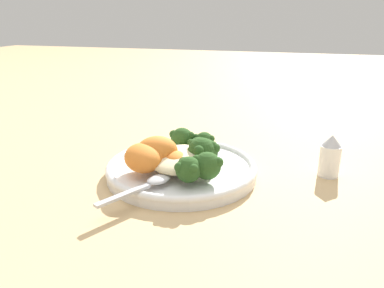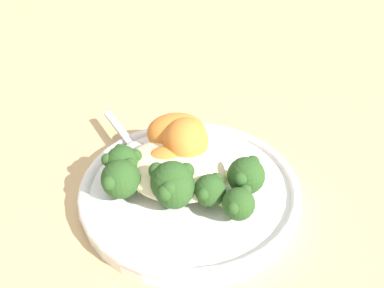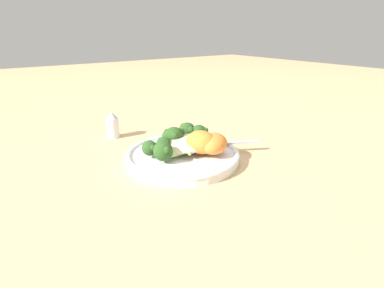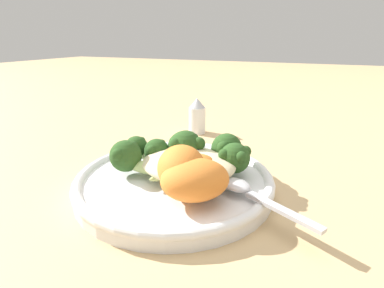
{
  "view_description": "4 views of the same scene",
  "coord_description": "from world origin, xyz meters",
  "px_view_note": "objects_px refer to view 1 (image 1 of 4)",
  "views": [
    {
      "loc": [
        -0.52,
        -0.16,
        0.25
      ],
      "look_at": [
        0.01,
        -0.01,
        0.05
      ],
      "focal_mm": 35.0,
      "sensor_mm": 36.0,
      "label": 1
    },
    {
      "loc": [
        0.16,
        -0.25,
        0.29
      ],
      "look_at": [
        -0.01,
        0.02,
        0.06
      ],
      "focal_mm": 35.0,
      "sensor_mm": 36.0,
      "label": 2
    },
    {
      "loc": [
        0.32,
        0.48,
        0.26
      ],
      "look_at": [
        -0.01,
        0.02,
        0.04
      ],
      "focal_mm": 28.0,
      "sensor_mm": 36.0,
      "label": 3
    },
    {
      "loc": [
        -0.15,
        0.3,
        0.18
      ],
      "look_at": [
        -0.01,
        -0.01,
        0.05
      ],
      "focal_mm": 28.0,
      "sensor_mm": 36.0,
      "label": 4
    }
  ],
  "objects_px": {
    "spoon": "(150,183)",
    "salt_shaker": "(330,156)",
    "broccoli_stalk_1": "(201,165)",
    "sweet_potato_chunk_1": "(143,158)",
    "sweet_potato_chunk_2": "(175,161)",
    "plate": "(181,169)",
    "broccoli_stalk_2": "(200,152)",
    "broccoli_stalk_4": "(194,149)",
    "broccoli_stalk_6": "(181,142)",
    "broccoli_stalk_3": "(199,153)",
    "broccoli_stalk_5": "(199,145)",
    "sweet_potato_chunk_0": "(157,152)",
    "broccoli_stalk_0": "(184,166)",
    "quinoa_mound": "(183,159)"
  },
  "relations": [
    {
      "from": "spoon",
      "to": "salt_shaker",
      "type": "xyz_separation_m",
      "value": [
        0.15,
        -0.24,
        0.01
      ]
    },
    {
      "from": "broccoli_stalk_1",
      "to": "sweet_potato_chunk_1",
      "type": "bearing_deg",
      "value": -144.59
    },
    {
      "from": "sweet_potato_chunk_2",
      "to": "sweet_potato_chunk_1",
      "type": "bearing_deg",
      "value": 110.91
    },
    {
      "from": "plate",
      "to": "broccoli_stalk_2",
      "type": "height_order",
      "value": "broccoli_stalk_2"
    },
    {
      "from": "broccoli_stalk_4",
      "to": "sweet_potato_chunk_1",
      "type": "xyz_separation_m",
      "value": [
        -0.07,
        0.06,
        0.01
      ]
    },
    {
      "from": "broccoli_stalk_2",
      "to": "broccoli_stalk_6",
      "type": "relative_size",
      "value": 0.94
    },
    {
      "from": "broccoli_stalk_3",
      "to": "broccoli_stalk_6",
      "type": "height_order",
      "value": "broccoli_stalk_3"
    },
    {
      "from": "broccoli_stalk_5",
      "to": "sweet_potato_chunk_2",
      "type": "xyz_separation_m",
      "value": [
        -0.08,
        0.01,
        0.0
      ]
    },
    {
      "from": "broccoli_stalk_6",
      "to": "sweet_potato_chunk_0",
      "type": "xyz_separation_m",
      "value": [
        -0.07,
        0.01,
        0.01
      ]
    },
    {
      "from": "broccoli_stalk_2",
      "to": "broccoli_stalk_4",
      "type": "relative_size",
      "value": 1.23
    },
    {
      "from": "broccoli_stalk_5",
      "to": "sweet_potato_chunk_0",
      "type": "xyz_separation_m",
      "value": [
        -0.08,
        0.04,
        0.01
      ]
    },
    {
      "from": "broccoli_stalk_6",
      "to": "sweet_potato_chunk_2",
      "type": "height_order",
      "value": "broccoli_stalk_6"
    },
    {
      "from": "sweet_potato_chunk_1",
      "to": "broccoli_stalk_0",
      "type": "bearing_deg",
      "value": -93.87
    },
    {
      "from": "spoon",
      "to": "sweet_potato_chunk_2",
      "type": "bearing_deg",
      "value": -165.0
    },
    {
      "from": "plate",
      "to": "broccoli_stalk_1",
      "type": "xyz_separation_m",
      "value": [
        -0.04,
        -0.04,
        0.03
      ]
    },
    {
      "from": "sweet_potato_chunk_2",
      "to": "sweet_potato_chunk_0",
      "type": "bearing_deg",
      "value": 81.78
    },
    {
      "from": "broccoli_stalk_0",
      "to": "broccoli_stalk_1",
      "type": "bearing_deg",
      "value": 74.85
    },
    {
      "from": "broccoli_stalk_6",
      "to": "sweet_potato_chunk_2",
      "type": "bearing_deg",
      "value": -172.41
    },
    {
      "from": "quinoa_mound",
      "to": "sweet_potato_chunk_0",
      "type": "relative_size",
      "value": 1.77
    },
    {
      "from": "broccoli_stalk_1",
      "to": "salt_shaker",
      "type": "xyz_separation_m",
      "value": [
        0.1,
        -0.18,
        -0.01
      ]
    },
    {
      "from": "sweet_potato_chunk_0",
      "to": "spoon",
      "type": "bearing_deg",
      "value": -167.33
    },
    {
      "from": "broccoli_stalk_3",
      "to": "broccoli_stalk_6",
      "type": "relative_size",
      "value": 1.06
    },
    {
      "from": "plate",
      "to": "broccoli_stalk_0",
      "type": "distance_m",
      "value": 0.06
    },
    {
      "from": "sweet_potato_chunk_1",
      "to": "sweet_potato_chunk_0",
      "type": "bearing_deg",
      "value": -32.28
    },
    {
      "from": "sweet_potato_chunk_0",
      "to": "sweet_potato_chunk_1",
      "type": "distance_m",
      "value": 0.02
    },
    {
      "from": "sweet_potato_chunk_2",
      "to": "spoon",
      "type": "relative_size",
      "value": 0.42
    },
    {
      "from": "quinoa_mound",
      "to": "sweet_potato_chunk_2",
      "type": "distance_m",
      "value": 0.02
    },
    {
      "from": "sweet_potato_chunk_0",
      "to": "broccoli_stalk_5",
      "type": "bearing_deg",
      "value": -30.24
    },
    {
      "from": "quinoa_mound",
      "to": "sweet_potato_chunk_1",
      "type": "distance_m",
      "value": 0.06
    },
    {
      "from": "broccoli_stalk_6",
      "to": "broccoli_stalk_5",
      "type": "bearing_deg",
      "value": -85.43
    },
    {
      "from": "broccoli_stalk_2",
      "to": "sweet_potato_chunk_0",
      "type": "height_order",
      "value": "sweet_potato_chunk_0"
    },
    {
      "from": "broccoli_stalk_3",
      "to": "spoon",
      "type": "bearing_deg",
      "value": -127.41
    },
    {
      "from": "broccoli_stalk_3",
      "to": "sweet_potato_chunk_0",
      "type": "distance_m",
      "value": 0.07
    },
    {
      "from": "broccoli_stalk_4",
      "to": "spoon",
      "type": "bearing_deg",
      "value": -155.67
    },
    {
      "from": "broccoli_stalk_4",
      "to": "salt_shaker",
      "type": "distance_m",
      "value": 0.21
    },
    {
      "from": "quinoa_mound",
      "to": "broccoli_stalk_3",
      "type": "height_order",
      "value": "broccoli_stalk_3"
    },
    {
      "from": "broccoli_stalk_5",
      "to": "sweet_potato_chunk_0",
      "type": "height_order",
      "value": "sweet_potato_chunk_0"
    },
    {
      "from": "plate",
      "to": "broccoli_stalk_6",
      "type": "xyz_separation_m",
      "value": [
        0.05,
        0.02,
        0.03
      ]
    },
    {
      "from": "plate",
      "to": "broccoli_stalk_3",
      "type": "xyz_separation_m",
      "value": [
        0.01,
        -0.03,
        0.03
      ]
    },
    {
      "from": "broccoli_stalk_5",
      "to": "quinoa_mound",
      "type": "bearing_deg",
      "value": -160.54
    },
    {
      "from": "broccoli_stalk_1",
      "to": "broccoli_stalk_2",
      "type": "relative_size",
      "value": 1.37
    },
    {
      "from": "quinoa_mound",
      "to": "sweet_potato_chunk_2",
      "type": "height_order",
      "value": "sweet_potato_chunk_2"
    },
    {
      "from": "broccoli_stalk_0",
      "to": "spoon",
      "type": "height_order",
      "value": "broccoli_stalk_0"
    },
    {
      "from": "quinoa_mound",
      "to": "plate",
      "type": "bearing_deg",
      "value": 27.59
    },
    {
      "from": "broccoli_stalk_2",
      "to": "quinoa_mound",
      "type": "bearing_deg",
      "value": -152.56
    },
    {
      "from": "plate",
      "to": "broccoli_stalk_3",
      "type": "height_order",
      "value": "broccoli_stalk_3"
    },
    {
      "from": "broccoli_stalk_5",
      "to": "spoon",
      "type": "distance_m",
      "value": 0.15
    },
    {
      "from": "sweet_potato_chunk_2",
      "to": "broccoli_stalk_5",
      "type": "bearing_deg",
      "value": -10.4
    },
    {
      "from": "broccoli_stalk_3",
      "to": "broccoli_stalk_5",
      "type": "distance_m",
      "value": 0.05
    },
    {
      "from": "spoon",
      "to": "broccoli_stalk_3",
      "type": "bearing_deg",
      "value": -176.27
    }
  ]
}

